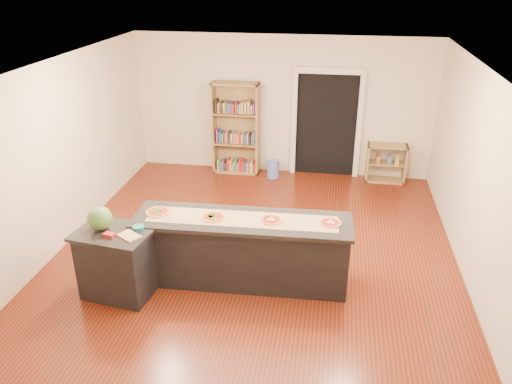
% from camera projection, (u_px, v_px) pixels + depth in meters
% --- Properties ---
extents(room, '(6.00, 7.00, 2.80)m').
position_uv_depth(room, '(254.00, 172.00, 6.92)').
color(room, beige).
rests_on(room, ground).
extents(doorway, '(1.40, 0.09, 2.21)m').
position_uv_depth(doorway, '(327.00, 118.00, 9.97)').
color(doorway, black).
rests_on(doorway, room).
extents(kitchen_island, '(2.90, 0.79, 0.96)m').
position_uv_depth(kitchen_island, '(243.00, 250.00, 6.79)').
color(kitchen_island, black).
rests_on(kitchen_island, ground).
extents(side_counter, '(0.95, 0.70, 0.94)m').
position_uv_depth(side_counter, '(117.00, 262.00, 6.52)').
color(side_counter, black).
rests_on(side_counter, ground).
extents(bookshelf, '(0.95, 0.34, 1.89)m').
position_uv_depth(bookshelf, '(236.00, 129.00, 10.18)').
color(bookshelf, '#9F7D4D').
rests_on(bookshelf, ground).
extents(low_shelf, '(0.77, 0.33, 0.77)m').
position_uv_depth(low_shelf, '(386.00, 163.00, 9.97)').
color(low_shelf, '#9F7D4D').
rests_on(low_shelf, ground).
extents(waste_bin, '(0.25, 0.25, 0.36)m').
position_uv_depth(waste_bin, '(273.00, 169.00, 10.23)').
color(waste_bin, '#5777C2').
rests_on(waste_bin, ground).
extents(kraft_paper, '(2.54, 0.55, 0.00)m').
position_uv_depth(kraft_paper, '(242.00, 219.00, 6.59)').
color(kraft_paper, '#94784C').
rests_on(kraft_paper, kitchen_island).
extents(watermelon, '(0.31, 0.31, 0.31)m').
position_uv_depth(watermelon, '(100.00, 218.00, 6.31)').
color(watermelon, '#144214').
rests_on(watermelon, side_counter).
extents(cutting_board, '(0.34, 0.31, 0.02)m').
position_uv_depth(cutting_board, '(129.00, 236.00, 6.20)').
color(cutting_board, tan).
rests_on(cutting_board, side_counter).
extents(package_red, '(0.15, 0.12, 0.05)m').
position_uv_depth(package_red, '(109.00, 235.00, 6.19)').
color(package_red, maroon).
rests_on(package_red, side_counter).
extents(package_teal, '(0.14, 0.14, 0.05)m').
position_uv_depth(package_teal, '(138.00, 228.00, 6.35)').
color(package_teal, '#195966').
rests_on(package_teal, side_counter).
extents(pizza_a, '(0.33, 0.33, 0.02)m').
position_uv_depth(pizza_a, '(158.00, 212.00, 6.75)').
color(pizza_a, '#B37844').
rests_on(pizza_a, kitchen_island).
extents(pizza_b, '(0.33, 0.33, 0.02)m').
position_uv_depth(pizza_b, '(213.00, 217.00, 6.61)').
color(pizza_b, '#B37844').
rests_on(pizza_b, kitchen_island).
extents(pizza_c, '(0.29, 0.29, 0.02)m').
position_uv_depth(pizza_c, '(271.00, 220.00, 6.54)').
color(pizza_c, '#B37844').
rests_on(pizza_c, kitchen_island).
extents(pizza_d, '(0.28, 0.28, 0.02)m').
position_uv_depth(pizza_d, '(331.00, 222.00, 6.48)').
color(pizza_d, '#B37844').
rests_on(pizza_d, kitchen_island).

